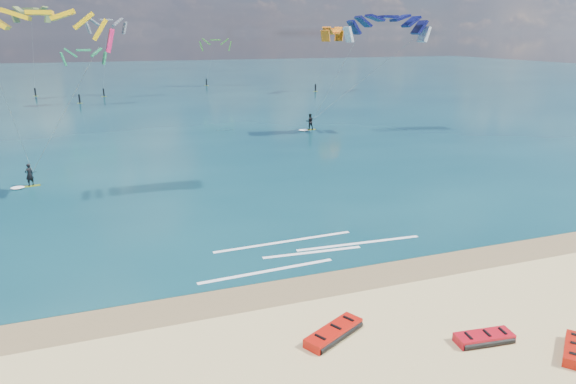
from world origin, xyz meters
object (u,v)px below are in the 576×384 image
object	(u,v)px
packed_kite_left	(334,337)
packed_kite_right	(576,355)
kitesurfer_far	(349,67)
kitesurfer_main	(34,94)
packed_kite_mid	(483,342)

from	to	relation	value
packed_kite_left	packed_kite_right	xyz separation A→B (m)	(7.55, -3.87, 0.00)
packed_kite_right	kitesurfer_far	distance (m)	42.46
packed_kite_left	kitesurfer_far	size ratio (longest dim) A/B	0.20
packed_kite_right	kitesurfer_main	bearing A→B (deg)	86.26
kitesurfer_main	packed_kite_right	bearing A→B (deg)	-61.13
kitesurfer_main	kitesurfer_far	world-z (taller)	kitesurfer_far
packed_kite_left	kitesurfer_far	distance (m)	41.52
packed_kite_mid	kitesurfer_far	bearing A→B (deg)	77.41
packed_kite_right	kitesurfer_main	size ratio (longest dim) A/B	0.17
packed_kite_left	kitesurfer_far	xyz separation A→B (m)	(18.28, 36.57, 7.25)
packed_kite_left	packed_kite_right	world-z (taller)	packed_kite_right
packed_kite_mid	kitesurfer_main	distance (m)	30.09
kitesurfer_far	packed_kite_left	bearing A→B (deg)	-122.22
packed_kite_left	kitesurfer_main	distance (m)	25.82
packed_kite_right	kitesurfer_main	distance (m)	32.89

